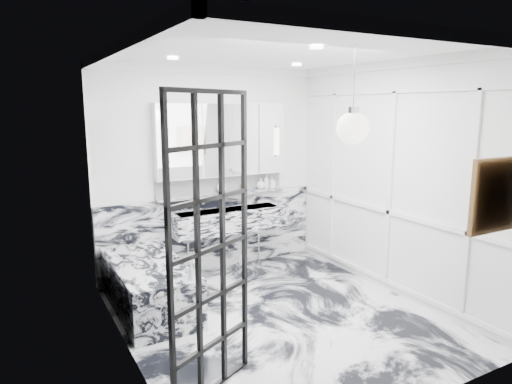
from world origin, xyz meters
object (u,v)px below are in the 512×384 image
trough_sink (228,220)px  mirror_cabinet (222,140)px  crittall_door (211,249)px  bathtub (149,285)px

trough_sink → mirror_cabinet: mirror_cabinet is taller
crittall_door → bathtub: 1.98m
trough_sink → crittall_door: bearing=-118.3°
trough_sink → mirror_cabinet: 1.10m
bathtub → mirror_cabinet: bearing=32.1°
mirror_cabinet → bathtub: mirror_cabinet is taller
trough_sink → bathtub: bearing=-153.5°
mirror_cabinet → crittall_door: bearing=-116.7°
bathtub → trough_sink: bearing=26.5°
crittall_door → mirror_cabinet: bearing=37.0°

